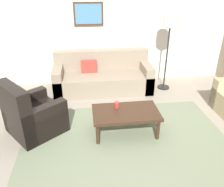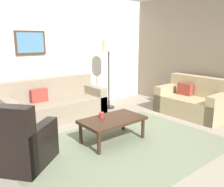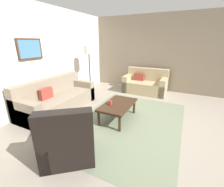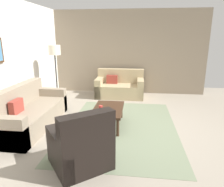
% 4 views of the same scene
% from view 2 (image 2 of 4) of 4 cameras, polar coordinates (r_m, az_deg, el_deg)
% --- Properties ---
extents(ground_plane, '(8.00, 8.00, 0.00)m').
position_cam_2_polar(ground_plane, '(4.07, 2.52, -12.56)').
color(ground_plane, gray).
extents(rear_partition, '(6.00, 0.12, 2.80)m').
position_cam_2_polar(rear_partition, '(5.87, -14.83, 9.13)').
color(rear_partition, silver).
rests_on(rear_partition, ground_plane).
extents(stone_feature_panel, '(0.12, 5.20, 2.80)m').
position_cam_2_polar(stone_feature_panel, '(6.12, 24.25, 8.57)').
color(stone_feature_panel, gray).
rests_on(stone_feature_panel, ground_plane).
extents(area_rug, '(3.37, 2.37, 0.01)m').
position_cam_2_polar(area_rug, '(4.07, 2.52, -12.51)').
color(area_rug, slate).
rests_on(area_rug, ground_plane).
extents(couch_main, '(2.21, 0.91, 0.88)m').
position_cam_2_polar(couch_main, '(5.52, -13.79, -2.69)').
color(couch_main, gray).
rests_on(couch_main, ground_plane).
extents(couch_loveseat, '(0.88, 1.53, 0.88)m').
position_cam_2_polar(couch_loveseat, '(5.92, 18.89, -1.92)').
color(couch_loveseat, tan).
rests_on(couch_loveseat, ground_plane).
extents(armchair_leather, '(1.12, 1.12, 0.95)m').
position_cam_2_polar(armchair_leather, '(3.63, -21.76, -11.52)').
color(armchair_leather, black).
rests_on(armchair_leather, ground_plane).
extents(coffee_table, '(1.10, 0.64, 0.41)m').
position_cam_2_polar(coffee_table, '(4.16, 0.14, -6.63)').
color(coffee_table, '#382316').
rests_on(coffee_table, ground_plane).
extents(cup, '(0.08, 0.08, 0.10)m').
position_cam_2_polar(cup, '(4.15, -2.52, -5.18)').
color(cup, '#B2332D').
rests_on(cup, coffee_table).
extents(lamp_standing, '(0.32, 0.32, 1.71)m').
position_cam_2_polar(lamp_standing, '(5.97, -0.79, 9.70)').
color(lamp_standing, black).
rests_on(lamp_standing, ground_plane).
extents(framed_artwork, '(0.67, 0.04, 0.51)m').
position_cam_2_polar(framed_artwork, '(5.60, -18.85, 11.39)').
color(framed_artwork, '#472D1C').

